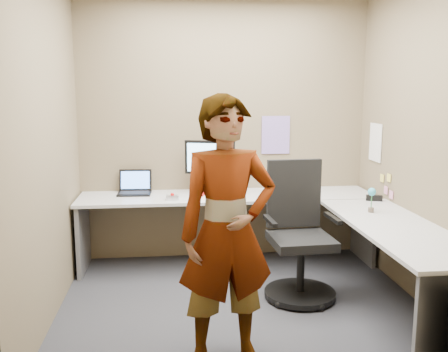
{
  "coord_description": "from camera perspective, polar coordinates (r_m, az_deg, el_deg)",
  "views": [
    {
      "loc": [
        -0.58,
        -3.9,
        1.78
      ],
      "look_at": [
        -0.12,
        0.25,
        1.05
      ],
      "focal_mm": 40.0,
      "sensor_mm": 36.0,
      "label": 1
    }
  ],
  "objects": [
    {
      "name": "calendar_white",
      "position": [
        5.25,
        16.92,
        3.69
      ],
      "size": [
        0.01,
        0.28,
        0.38
      ],
      "primitive_type": "cube",
      "color": "white",
      "rests_on": "wall_right"
    },
    {
      "name": "sticky_note_d",
      "position": [
        5.11,
        17.61,
        -0.24
      ],
      "size": [
        0.01,
        0.07,
        0.07
      ],
      "primitive_type": "cube",
      "color": "#F2E059",
      "rests_on": "wall_right"
    },
    {
      "name": "sticky_note_c",
      "position": [
        4.94,
        18.57,
        -2.05
      ],
      "size": [
        0.01,
        0.07,
        0.07
      ],
      "primitive_type": "cube",
      "color": "pink",
      "rests_on": "wall_right"
    },
    {
      "name": "wall_right",
      "position": [
        4.44,
        21.66,
        3.66
      ],
      "size": [
        0.0,
        2.7,
        2.7
      ],
      "primitive_type": "plane",
      "rotation": [
        1.57,
        0.0,
        -1.57
      ],
      "color": "brown",
      "rests_on": "ground"
    },
    {
      "name": "sticky_note_b",
      "position": [
        5.04,
        18.01,
        -1.55
      ],
      "size": [
        0.01,
        0.07,
        0.07
      ],
      "primitive_type": "cube",
      "color": "pink",
      "rests_on": "wall_right"
    },
    {
      "name": "trackball_mouse",
      "position": [
        4.81,
        -5.93,
        -2.43
      ],
      "size": [
        0.12,
        0.08,
        0.07
      ],
      "color": "#B7B7BC",
      "rests_on": "desk"
    },
    {
      "name": "monitor",
      "position": [
        5.0,
        -1.63,
        1.82
      ],
      "size": [
        0.5,
        0.21,
        0.48
      ],
      "rotation": [
        0.0,
        0.0,
        -0.29
      ],
      "color": "black",
      "rests_on": "paper_ream"
    },
    {
      "name": "sticky_note_a",
      "position": [
        4.97,
        18.33,
        -0.2
      ],
      "size": [
        0.01,
        0.07,
        0.07
      ],
      "primitive_type": "cube",
      "color": "#F2E059",
      "rests_on": "wall_right"
    },
    {
      "name": "flower",
      "position": [
        4.47,
        16.52,
        -2.21
      ],
      "size": [
        0.07,
        0.07,
        0.22
      ],
      "color": "brown",
      "rests_on": "desk"
    },
    {
      "name": "office_chair",
      "position": [
        4.37,
        8.52,
        -7.58
      ],
      "size": [
        0.61,
        0.61,
        1.15
      ],
      "rotation": [
        0.0,
        0.0,
        0.05
      ],
      "color": "black",
      "rests_on": "ground"
    },
    {
      "name": "calendar_purple",
      "position": [
        5.33,
        5.93,
        4.69
      ],
      "size": [
        0.3,
        0.01,
        0.4
      ],
      "primitive_type": "cube",
      "color": "#846BB7",
      "rests_on": "wall_back"
    },
    {
      "name": "wall_back",
      "position": [
        5.25,
        0.01,
        5.21
      ],
      "size": [
        3.0,
        0.0,
        3.0
      ],
      "primitive_type": "plane",
      "rotation": [
        1.57,
        0.0,
        0.0
      ],
      "color": "brown",
      "rests_on": "ground"
    },
    {
      "name": "desk",
      "position": [
        4.56,
        6.77,
        -5.3
      ],
      "size": [
        2.98,
        2.58,
        0.73
      ],
      "color": "#B7B7B7",
      "rests_on": "ground"
    },
    {
      "name": "person",
      "position": [
        3.21,
        0.38,
        -6.42
      ],
      "size": [
        0.7,
        0.52,
        1.75
      ],
      "primitive_type": "imported",
      "rotation": [
        0.0,
        0.0,
        0.17
      ],
      "color": "#999399",
      "rests_on": "ground"
    },
    {
      "name": "origami",
      "position": [
        4.77,
        -2.17,
        -2.44
      ],
      "size": [
        0.1,
        0.1,
        0.06
      ],
      "primitive_type": "cone",
      "color": "white",
      "rests_on": "desk"
    },
    {
      "name": "ground",
      "position": [
        4.32,
        1.97,
        -14.4
      ],
      "size": [
        3.0,
        3.0,
        0.0
      ],
      "primitive_type": "plane",
      "color": "#27272C",
      "rests_on": "ground"
    },
    {
      "name": "laptop",
      "position": [
        5.16,
        -10.16,
        -1.31
      ],
      "size": [
        0.34,
        0.29,
        0.23
      ],
      "rotation": [
        0.0,
        0.0,
        -0.05
      ],
      "color": "black",
      "rests_on": "desk"
    },
    {
      "name": "stapler",
      "position": [
        4.96,
        16.79,
        -2.42
      ],
      "size": [
        0.15,
        0.08,
        0.05
      ],
      "primitive_type": "cube",
      "rotation": [
        0.0,
        0.0,
        -0.32
      ],
      "color": "black",
      "rests_on": "desk"
    },
    {
      "name": "paper_ream",
      "position": [
        5.03,
        -1.59,
        -1.77
      ],
      "size": [
        0.37,
        0.31,
        0.06
      ],
      "primitive_type": "cube",
      "rotation": [
        0.0,
        0.0,
        -0.29
      ],
      "color": "red",
      "rests_on": "desk"
    },
    {
      "name": "wall_left",
      "position": [
        4.03,
        -19.56,
        3.23
      ],
      "size": [
        0.0,
        2.7,
        2.7
      ],
      "primitive_type": "plane",
      "rotation": [
        1.57,
        0.0,
        1.57
      ],
      "color": "brown",
      "rests_on": "ground"
    }
  ]
}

